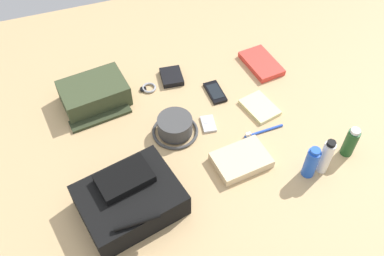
# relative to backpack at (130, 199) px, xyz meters

# --- Properties ---
(ground_plane) EXTENTS (2.64, 2.02, 0.02)m
(ground_plane) POSITION_rel_backpack_xyz_m (-0.30, -0.23, -0.07)
(ground_plane) COLOR tan
(ground_plane) RESTS_ON ground
(backpack) EXTENTS (0.37, 0.32, 0.13)m
(backpack) POSITION_rel_backpack_xyz_m (0.00, 0.00, 0.00)
(backpack) COLOR black
(backpack) RESTS_ON ground_plane
(toiletry_pouch) EXTENTS (0.28, 0.26, 0.09)m
(toiletry_pouch) POSITION_rel_backpack_xyz_m (0.02, -0.53, -0.01)
(toiletry_pouch) COLOR #384228
(toiletry_pouch) RESTS_ON ground_plane
(bucket_hat) EXTENTS (0.18, 0.18, 0.08)m
(bucket_hat) POSITION_rel_backpack_xyz_m (-0.24, -0.27, -0.02)
(bucket_hat) COLOR #404040
(bucket_hat) RESTS_ON ground_plane
(shampoo_bottle) EXTENTS (0.05, 0.05, 0.13)m
(shampoo_bottle) POSITION_rel_backpack_xyz_m (-0.82, 0.04, 0.01)
(shampoo_bottle) COLOR #19471E
(shampoo_bottle) RESTS_ON ground_plane
(toothpaste_tube) EXTENTS (0.04, 0.04, 0.16)m
(toothpaste_tube) POSITION_rel_backpack_xyz_m (-0.69, 0.08, 0.02)
(toothpaste_tube) COLOR white
(toothpaste_tube) RESTS_ON ground_plane
(deodorant_spray) EXTENTS (0.05, 0.05, 0.14)m
(deodorant_spray) POSITION_rel_backpack_xyz_m (-0.64, 0.08, 0.01)
(deodorant_spray) COLOR blue
(deodorant_spray) RESTS_ON ground_plane
(paperback_novel) EXTENTS (0.15, 0.22, 0.03)m
(paperback_novel) POSITION_rel_backpack_xyz_m (-0.73, -0.51, -0.04)
(paperback_novel) COLOR red
(paperback_novel) RESTS_ON ground_plane
(cell_phone) EXTENTS (0.06, 0.13, 0.01)m
(cell_phone) POSITION_rel_backpack_xyz_m (-0.47, -0.41, -0.05)
(cell_phone) COLOR black
(cell_phone) RESTS_ON ground_plane
(media_player) EXTENTS (0.06, 0.09, 0.01)m
(media_player) POSITION_rel_backpack_xyz_m (-0.38, -0.26, -0.05)
(media_player) COLOR #B7B7BC
(media_player) RESTS_ON ground_plane
(wristwatch) EXTENTS (0.07, 0.06, 0.01)m
(wristwatch) POSITION_rel_backpack_xyz_m (-0.21, -0.53, -0.05)
(wristwatch) COLOR #99999E
(wristwatch) RESTS_ON ground_plane
(toothbrush) EXTENTS (0.17, 0.02, 0.02)m
(toothbrush) POSITION_rel_backpack_xyz_m (-0.56, -0.15, -0.05)
(toothbrush) COLOR blue
(toothbrush) RESTS_ON ground_plane
(wallet) EXTENTS (0.10, 0.12, 0.02)m
(wallet) POSITION_rel_backpack_xyz_m (-0.32, -0.56, -0.04)
(wallet) COLOR black
(wallet) RESTS_ON ground_plane
(notepad) EXTENTS (0.14, 0.17, 0.02)m
(notepad) POSITION_rel_backpack_xyz_m (-0.61, -0.27, -0.05)
(notepad) COLOR beige
(notepad) RESTS_ON ground_plane
(folded_towel) EXTENTS (0.21, 0.16, 0.04)m
(folded_towel) POSITION_rel_backpack_xyz_m (-0.43, -0.05, -0.04)
(folded_towel) COLOR beige
(folded_towel) RESTS_ON ground_plane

